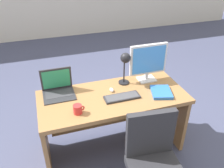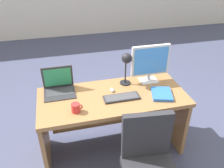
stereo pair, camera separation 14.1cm
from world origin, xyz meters
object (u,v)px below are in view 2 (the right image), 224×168
(desk, at_px, (112,109))
(book, at_px, (162,94))
(laptop, at_px, (59,84))
(mouse, at_px, (112,90))
(keyboard, at_px, (121,97))
(coffee_mug, at_px, (76,108))
(monitor, at_px, (150,62))
(desk_lamp, at_px, (127,62))

(desk, distance_m, book, 0.57)
(laptop, bearing_deg, mouse, -15.74)
(desk, relative_size, keyboard, 4.19)
(desk, relative_size, coffee_mug, 14.18)
(coffee_mug, bearing_deg, monitor, 22.94)
(keyboard, distance_m, mouse, 0.17)
(book, bearing_deg, keyboard, 173.48)
(laptop, relative_size, keyboard, 0.88)
(keyboard, height_order, desk_lamp, desk_lamp)
(keyboard, xyz_separation_m, book, (0.42, -0.05, 0.01))
(desk_lamp, bearing_deg, monitor, 2.14)
(desk, height_order, laptop, laptop)
(monitor, relative_size, book, 1.47)
(keyboard, relative_size, coffee_mug, 3.38)
(monitor, relative_size, mouse, 6.07)
(desk, relative_size, mouse, 21.49)
(monitor, bearing_deg, desk_lamp, -177.86)
(monitor, distance_m, laptop, 1.02)
(laptop, height_order, desk_lamp, desk_lamp)
(mouse, distance_m, book, 0.52)
(laptop, distance_m, book, 1.09)
(desk, xyz_separation_m, desk_lamp, (0.20, 0.14, 0.48))
(desk, bearing_deg, desk_lamp, 35.25)
(monitor, distance_m, book, 0.39)
(keyboard, bearing_deg, coffee_mug, -167.25)
(book, bearing_deg, desk_lamp, 134.84)
(laptop, xyz_separation_m, keyboard, (0.61, -0.31, -0.07))
(monitor, bearing_deg, desk, -162.52)
(mouse, distance_m, desk_lamp, 0.33)
(keyboard, bearing_deg, desk, 122.74)
(desk, relative_size, laptop, 4.77)
(laptop, bearing_deg, coffee_mug, -72.35)
(keyboard, relative_size, desk_lamp, 0.97)
(desk_lamp, bearing_deg, coffee_mug, -148.94)
(laptop, xyz_separation_m, book, (1.03, -0.36, -0.06))
(monitor, distance_m, keyboard, 0.53)
(desk, bearing_deg, laptop, 159.89)
(desk, distance_m, laptop, 0.64)
(keyboard, distance_m, desk_lamp, 0.38)
(laptop, relative_size, mouse, 4.50)
(mouse, bearing_deg, laptop, 164.26)
(monitor, xyz_separation_m, desk_lamp, (-0.28, -0.01, 0.03))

